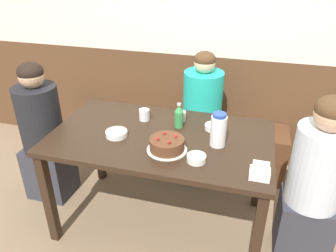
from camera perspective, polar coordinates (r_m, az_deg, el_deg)
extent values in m
plane|color=#846B51|center=(2.66, -1.08, -15.97)|extent=(12.00, 12.00, 0.00)
cube|color=brown|center=(3.22, 4.20, 3.47)|extent=(4.80, 0.04, 1.02)
cube|color=#56331E|center=(3.17, 3.19, -2.83)|extent=(1.83, 0.38, 0.45)
cube|color=black|center=(2.21, -1.25, -2.01)|extent=(1.48, 0.86, 0.03)
cube|color=black|center=(2.43, -20.07, -11.83)|extent=(0.06, 0.06, 0.73)
cube|color=black|center=(2.08, 15.11, -18.88)|extent=(0.06, 0.06, 0.73)
cube|color=black|center=(2.94, -11.98, -2.96)|extent=(0.06, 0.06, 0.73)
cube|color=black|center=(2.67, 15.76, -7.07)|extent=(0.06, 0.06, 0.73)
cylinder|color=white|center=(2.04, -0.19, -4.14)|extent=(0.25, 0.25, 0.01)
cylinder|color=#56331E|center=(2.02, -0.19, -3.17)|extent=(0.22, 0.22, 0.07)
sphere|color=red|center=(1.98, -1.78, -2.22)|extent=(0.02, 0.02, 0.02)
sphere|color=red|center=(1.95, 0.24, -2.82)|extent=(0.02, 0.02, 0.02)
sphere|color=red|center=(2.01, 1.37, -1.80)|extent=(0.02, 0.02, 0.02)
sphere|color=red|center=(2.04, -0.61, -1.24)|extent=(0.02, 0.02, 0.02)
cylinder|color=white|center=(2.07, 8.76, -0.88)|extent=(0.10, 0.10, 0.20)
cylinder|color=#28479E|center=(2.02, 8.99, 1.88)|extent=(0.09, 0.09, 0.02)
cylinder|color=#388E4C|center=(2.28, 1.91, 1.20)|extent=(0.06, 0.06, 0.12)
cone|color=#388E4C|center=(2.24, 1.94, 3.08)|extent=(0.06, 0.06, 0.05)
cylinder|color=silver|center=(2.23, 1.95, 3.78)|extent=(0.03, 0.03, 0.01)
cube|color=white|center=(1.86, 15.66, -8.02)|extent=(0.11, 0.08, 0.05)
cube|color=white|center=(1.83, 15.87, -6.69)|extent=(0.09, 0.03, 0.05)
cylinder|color=white|center=(2.29, 7.92, -0.16)|extent=(0.12, 0.12, 0.04)
cylinder|color=white|center=(2.21, -8.95, -1.30)|extent=(0.15, 0.15, 0.04)
cylinder|color=white|center=(1.94, 4.96, -5.62)|extent=(0.11, 0.11, 0.04)
cylinder|color=silver|center=(2.37, 2.29, 1.70)|extent=(0.07, 0.07, 0.07)
cylinder|color=silver|center=(2.39, -4.15, 1.97)|extent=(0.08, 0.08, 0.08)
cube|color=#33333D|center=(3.02, 5.57, -4.57)|extent=(0.30, 0.34, 0.45)
cylinder|color=#1EB2A3|center=(2.79, 6.03, 4.02)|extent=(0.33, 0.33, 0.54)
sphere|color=beige|center=(2.67, 6.41, 10.86)|extent=(0.17, 0.17, 0.17)
ellipsoid|color=#4C331E|center=(2.66, 6.45, 11.47)|extent=(0.17, 0.17, 0.13)
cube|color=#33333D|center=(2.95, -19.77, -7.25)|extent=(0.34, 0.30, 0.45)
cylinder|color=black|center=(2.71, -21.42, 1.20)|extent=(0.33, 0.33, 0.52)
sphere|color=tan|center=(2.59, -22.75, 8.02)|extent=(0.18, 0.18, 0.18)
ellipsoid|color=black|center=(2.58, -22.88, 8.69)|extent=(0.19, 0.19, 0.14)
cube|color=#33333D|center=(2.47, 22.47, -15.79)|extent=(0.34, 0.30, 0.45)
cylinder|color=silver|center=(2.18, 24.78, -6.49)|extent=(0.33, 0.33, 0.52)
sphere|color=tan|center=(2.02, 26.75, 1.74)|extent=(0.20, 0.20, 0.20)
ellipsoid|color=#4C331E|center=(2.01, 26.96, 2.65)|extent=(0.21, 0.21, 0.15)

